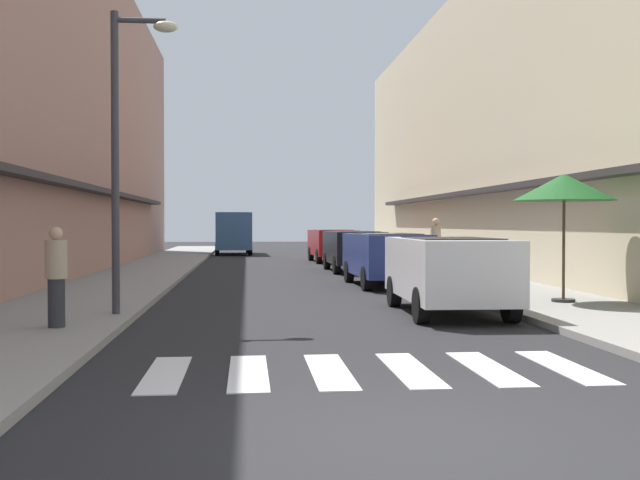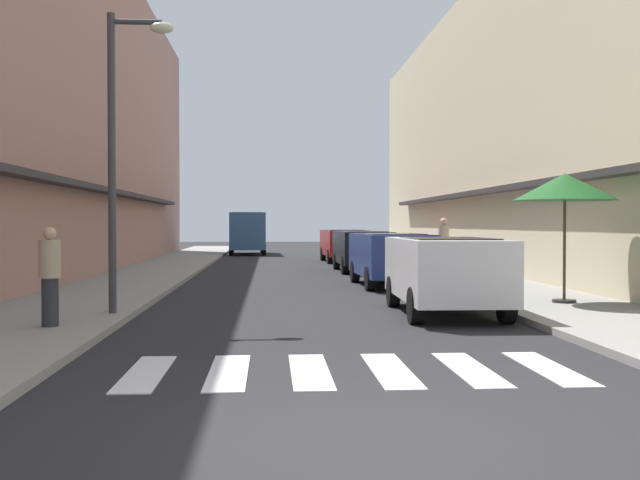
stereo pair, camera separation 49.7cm
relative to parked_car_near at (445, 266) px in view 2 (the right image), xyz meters
name	(u,v)px [view 2 (the right image)]	position (x,y,z in m)	size (l,w,h in m)	color
ground_plane	(300,278)	(-2.39, 9.91, -0.92)	(100.23, 100.23, 0.00)	#232326
sidewalk_left	(143,277)	(-7.32, 9.91, -0.86)	(2.99, 63.79, 0.12)	gray
sidewalk_right	(453,276)	(2.55, 9.91, -0.86)	(2.99, 63.79, 0.12)	gray
building_row_left	(24,97)	(-11.32, 11.18, 4.92)	(5.50, 43.00, 11.69)	#A87A6B
building_row_right	(560,120)	(6.54, 11.18, 4.34)	(5.50, 43.00, 10.53)	beige
crosswalk	(350,371)	(-2.39, -5.45, -0.92)	(5.20, 2.20, 0.01)	silver
parked_car_near	(445,266)	(0.00, 0.00, 0.00)	(1.89, 4.26, 1.47)	silver
parked_car_mid	(391,253)	(0.00, 6.63, 0.00)	(1.90, 4.45, 1.47)	navy
parked_car_far	(362,246)	(0.00, 13.13, 0.00)	(1.85, 4.38, 1.47)	black
parked_car_distant	(344,242)	(0.00, 20.08, 0.00)	(1.92, 4.50, 1.47)	maroon
delivery_van	(247,230)	(-4.62, 29.41, 0.48)	(2.15, 5.46, 2.37)	#33598C
street_lamp	(122,130)	(-5.98, -0.35, 2.49)	(1.19, 0.28, 5.39)	#38383D
cafe_umbrella	(565,188)	(2.69, 0.93, 1.55)	(2.10, 2.10, 2.64)	#262626
pedestrian_walking_near	(50,274)	(-6.78, -2.11, 0.02)	(0.34, 0.34, 1.57)	#282B33
pedestrian_walking_far	(444,244)	(2.28, 10.10, 0.15)	(0.34, 0.34, 1.80)	#282B33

